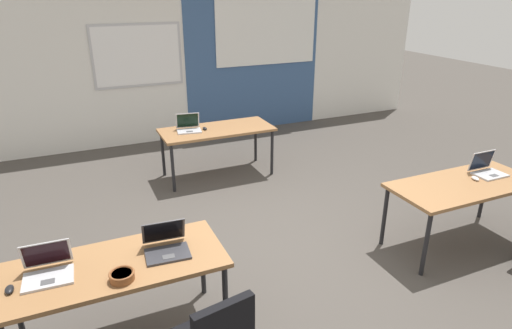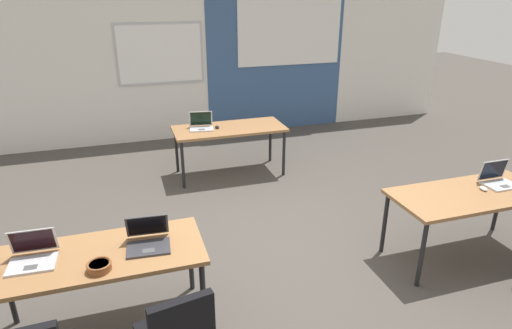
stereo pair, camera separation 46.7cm
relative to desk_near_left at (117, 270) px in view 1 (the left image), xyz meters
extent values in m
plane|color=#47423D|center=(1.75, 0.60, -0.66)|extent=(24.00, 24.00, 0.00)
cube|color=silver|center=(1.75, 4.80, 0.74)|extent=(10.00, 0.20, 2.80)
cube|color=#385684|center=(3.16, 4.69, 0.74)|extent=(2.65, 0.01, 2.80)
cube|color=#B7B7BC|center=(1.04, 4.69, 0.88)|extent=(1.48, 0.02, 1.04)
cube|color=white|center=(1.04, 4.68, 0.88)|extent=(1.40, 0.02, 0.96)
cube|color=white|center=(3.41, 4.67, 1.28)|extent=(2.00, 0.02, 1.41)
cube|color=olive|center=(0.00, 0.00, 0.04)|extent=(1.60, 0.70, 0.04)
cylinder|color=black|center=(0.74, -0.30, -0.32)|extent=(0.04, 0.04, 0.68)
cylinder|color=black|center=(-0.74, 0.30, -0.32)|extent=(0.04, 0.04, 0.68)
cylinder|color=black|center=(0.74, 0.30, -0.32)|extent=(0.04, 0.04, 0.68)
cube|color=olive|center=(3.50, 0.00, 0.04)|extent=(1.60, 0.70, 0.04)
cylinder|color=black|center=(2.76, -0.30, -0.32)|extent=(0.04, 0.04, 0.68)
cylinder|color=black|center=(2.76, 0.30, -0.32)|extent=(0.04, 0.04, 0.68)
cylinder|color=black|center=(4.24, 0.30, -0.32)|extent=(0.04, 0.04, 0.68)
cube|color=olive|center=(1.75, 2.80, 0.04)|extent=(1.60, 0.70, 0.04)
cylinder|color=black|center=(1.01, 2.50, -0.32)|extent=(0.04, 0.04, 0.68)
cylinder|color=black|center=(2.49, 2.50, -0.32)|extent=(0.04, 0.04, 0.68)
cylinder|color=black|center=(1.01, 3.10, -0.32)|extent=(0.04, 0.04, 0.68)
cylinder|color=black|center=(2.49, 3.10, -0.32)|extent=(0.04, 0.04, 0.68)
cube|color=#B7B7BC|center=(-0.45, -0.01, 0.07)|extent=(0.34, 0.24, 0.02)
cube|color=#4C4C4F|center=(-0.45, -0.06, 0.08)|extent=(0.09, 0.06, 0.00)
cube|color=#B7B7BC|center=(-0.45, 0.14, 0.18)|extent=(0.33, 0.08, 0.21)
cube|color=black|center=(-0.45, 0.13, 0.19)|extent=(0.30, 0.07, 0.19)
ellipsoid|color=black|center=(-0.69, -0.04, 0.08)|extent=(0.06, 0.10, 0.03)
cube|color=#333338|center=(0.38, -0.05, 0.07)|extent=(0.35, 0.26, 0.02)
cube|color=#4C4C4F|center=(0.37, -0.10, 0.08)|extent=(0.09, 0.07, 0.00)
cube|color=#333338|center=(0.39, 0.11, 0.18)|extent=(0.34, 0.11, 0.21)
cube|color=black|center=(0.39, 0.10, 0.18)|extent=(0.30, 0.10, 0.18)
cube|color=#B7B7BC|center=(3.90, 0.04, 0.07)|extent=(0.33, 0.23, 0.02)
cube|color=#4C4C4F|center=(3.90, -0.02, 0.08)|extent=(0.09, 0.06, 0.00)
cube|color=#B7B7BC|center=(3.91, 0.17, 0.19)|extent=(0.33, 0.05, 0.22)
cube|color=black|center=(3.91, 0.16, 0.19)|extent=(0.30, 0.04, 0.19)
ellipsoid|color=silver|center=(3.66, 0.01, 0.08)|extent=(0.08, 0.11, 0.03)
cube|color=#B7B7BC|center=(1.35, 2.82, 0.07)|extent=(0.36, 0.28, 0.02)
cube|color=#4C4C4F|center=(1.34, 2.77, 0.08)|extent=(0.10, 0.07, 0.00)
cube|color=#B7B7BC|center=(1.37, 2.95, 0.19)|extent=(0.33, 0.10, 0.22)
cube|color=black|center=(1.37, 2.95, 0.19)|extent=(0.30, 0.08, 0.19)
ellipsoid|color=black|center=(1.58, 2.82, 0.08)|extent=(0.06, 0.10, 0.03)
cylinder|color=brown|center=(0.02, -0.22, 0.09)|extent=(0.17, 0.17, 0.05)
torus|color=brown|center=(0.02, -0.22, 0.11)|extent=(0.18, 0.18, 0.02)
cylinder|color=gold|center=(0.02, -0.22, 0.11)|extent=(0.14, 0.14, 0.01)
camera|label=1|loc=(-0.13, -2.86, 1.95)|focal=30.46mm
camera|label=2|loc=(0.30, -3.03, 1.95)|focal=30.46mm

